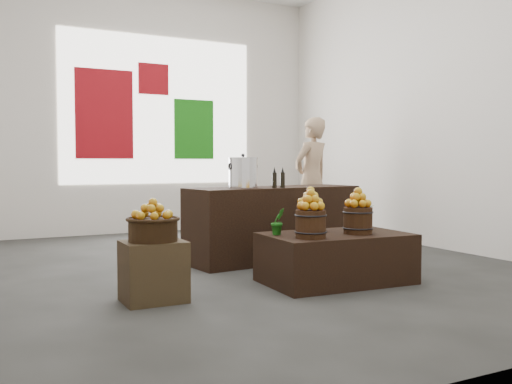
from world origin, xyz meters
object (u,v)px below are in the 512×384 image
shopper (312,179)px  crate (153,271)px  display_table (336,258)px  wicker_basket (153,230)px  stock_pot_left (243,173)px  counter (274,223)px

shopper → crate: bearing=21.6°
display_table → shopper: shopper is taller
wicker_basket → shopper: size_ratio=0.22×
crate → wicker_basket: bearing=0.0°
crate → shopper: 4.19m
crate → display_table: size_ratio=0.37×
display_table → stock_pot_left: bearing=106.7°
crate → counter: size_ratio=0.24×
display_table → stock_pot_left: (-0.33, 1.33, 0.78)m
stock_pot_left → shopper: size_ratio=0.18×
wicker_basket → counter: size_ratio=0.19×
counter → stock_pot_left: 0.73m
stock_pot_left → wicker_basket: bearing=-138.9°
crate → stock_pot_left: size_ratio=1.54×
crate → stock_pot_left: stock_pot_left is taller
wicker_basket → stock_pot_left: (1.44, 1.25, 0.43)m
crate → counter: counter is taller
wicker_basket → stock_pot_left: bearing=41.1°
counter → display_table: bearing=-100.3°
stock_pot_left → counter: bearing=6.2°
counter → wicker_basket: bearing=-151.3°
shopper → counter: bearing=26.3°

